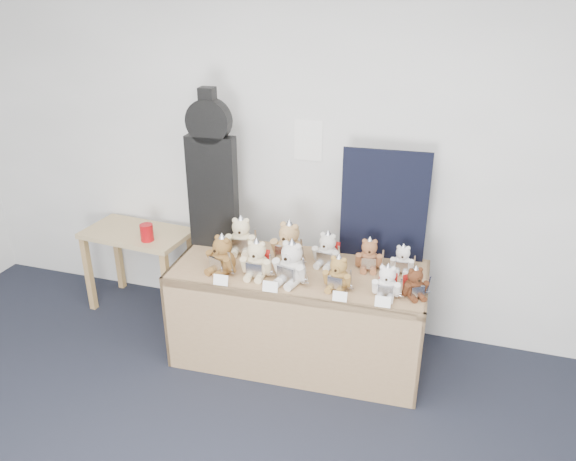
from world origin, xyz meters
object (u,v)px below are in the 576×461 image
(teddy_back_right, at_px, (369,255))
(teddy_back_end, at_px, (402,260))
(teddy_front_far_left, at_px, (222,256))
(teddy_front_right, at_px, (338,274))
(red_cup, at_px, (147,233))
(side_table, at_px, (138,245))
(teddy_front_end, at_px, (415,284))
(display_table, at_px, (296,294))
(teddy_back_centre_right, at_px, (327,250))
(teddy_front_left, at_px, (257,260))
(teddy_back_left, at_px, (241,237))
(teddy_back_centre_left, at_px, (289,244))
(teddy_front_centre, at_px, (291,264))
(guitar_case, at_px, (212,172))
(teddy_front_far_right, at_px, (387,283))

(teddy_back_right, relative_size, teddy_back_end, 1.15)
(teddy_front_far_left, distance_m, teddy_front_right, 0.79)
(red_cup, height_order, teddy_back_end, teddy_back_end)
(side_table, bearing_deg, teddy_front_end, -5.66)
(teddy_front_right, distance_m, teddy_back_end, 0.51)
(side_table, distance_m, teddy_front_far_left, 1.10)
(teddy_front_far_left, height_order, teddy_front_end, teddy_front_far_left)
(display_table, bearing_deg, teddy_front_far_left, -168.60)
(teddy_back_centre_right, bearing_deg, teddy_front_end, -12.57)
(teddy_front_left, xyz_separation_m, teddy_back_right, (0.70, 0.32, -0.01))
(side_table, xyz_separation_m, teddy_front_far_left, (0.96, -0.47, 0.27))
(teddy_front_far_left, relative_size, teddy_back_right, 1.19)
(red_cup, height_order, teddy_front_left, teddy_front_left)
(teddy_front_far_left, relative_size, teddy_back_left, 0.99)
(teddy_back_left, distance_m, teddy_back_right, 0.93)
(teddy_back_centre_left, relative_size, teddy_back_centre_right, 1.22)
(red_cup, relative_size, teddy_back_centre_left, 0.40)
(teddy_front_right, xyz_separation_m, teddy_back_centre_left, (-0.41, 0.26, 0.03))
(teddy_back_left, bearing_deg, teddy_front_far_left, -104.38)
(teddy_back_centre_left, bearing_deg, teddy_front_centre, -58.34)
(teddy_back_centre_right, bearing_deg, side_table, -176.11)
(red_cup, xyz_separation_m, teddy_back_left, (0.79, -0.02, 0.08))
(teddy_back_left, bearing_deg, red_cup, 165.83)
(side_table, relative_size, teddy_back_right, 3.44)
(teddy_front_far_left, xyz_separation_m, teddy_front_right, (0.79, 0.02, -0.02))
(teddy_front_end, relative_size, teddy_back_end, 1.03)
(guitar_case, relative_size, teddy_back_centre_left, 3.44)
(red_cup, bearing_deg, side_table, 144.66)
(red_cup, distance_m, teddy_back_left, 0.79)
(display_table, height_order, teddy_back_centre_right, teddy_back_centre_right)
(teddy_front_far_right, bearing_deg, teddy_back_left, 162.96)
(teddy_front_far_left, bearing_deg, red_cup, 178.17)
(teddy_front_centre, bearing_deg, side_table, 176.40)
(red_cup, bearing_deg, teddy_back_left, -1.36)
(display_table, xyz_separation_m, teddy_front_centre, (-0.00, -0.11, 0.29))
(guitar_case, bearing_deg, teddy_back_left, -17.10)
(teddy_front_far_left, xyz_separation_m, teddy_front_far_right, (1.11, 0.01, -0.02))
(red_cup, relative_size, teddy_front_right, 0.52)
(teddy_front_far_right, distance_m, teddy_back_end, 0.37)
(display_table, relative_size, teddy_front_far_right, 7.17)
(teddy_front_end, bearing_deg, teddy_front_right, 154.51)
(display_table, xyz_separation_m, teddy_back_left, (-0.48, 0.20, 0.28))
(side_table, distance_m, teddy_back_right, 1.92)
(teddy_back_end, bearing_deg, teddy_front_far_right, -101.21)
(teddy_front_centre, relative_size, teddy_back_centre_left, 0.97)
(teddy_front_left, xyz_separation_m, teddy_front_right, (0.55, -0.00, -0.01))
(red_cup, height_order, teddy_front_far_right, teddy_front_far_right)
(display_table, distance_m, teddy_back_right, 0.56)
(teddy_front_left, distance_m, teddy_back_centre_right, 0.50)
(guitar_case, relative_size, teddy_back_left, 3.82)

